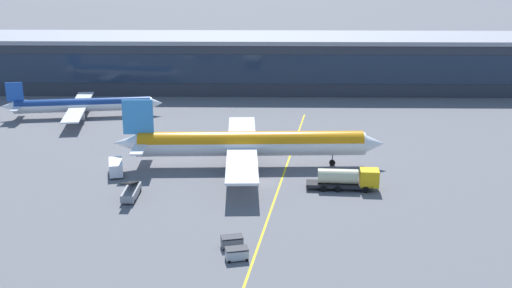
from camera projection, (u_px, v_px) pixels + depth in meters
The scene contains 10 objects.
ground_plane at pixel (261, 182), 98.93m from camera, with size 700.00×700.00×0.00m, color slate.
apron_lead_in_line at pixel (282, 178), 100.78m from camera, with size 0.30×80.00×0.01m, color yellow.
terminal_building at pixel (304, 62), 162.23m from camera, with size 223.48×21.43×13.44m.
main_airliner at pixel (249, 144), 105.00m from camera, with size 44.93×35.70×11.45m.
fuel_tanker at pixel (347, 179), 95.51m from camera, with size 10.93×3.19×3.25m.
belt_loader at pixel (131, 191), 92.63m from camera, with size 1.99×6.90×3.49m.
crew_van at pixel (116, 167), 101.71m from camera, with size 3.25×5.36×2.30m.
baggage_cart_0 at pixel (237, 253), 74.38m from camera, with size 2.93×2.14×1.48m.
baggage_cart_1 at pixel (232, 242), 77.37m from camera, with size 2.93×2.14×1.48m.
commuter_jet_far at pixel (83, 105), 135.80m from camera, with size 33.75×27.10×7.92m.
Camera 1 is at (0.88, -92.64, 35.22)m, focal length 44.66 mm.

